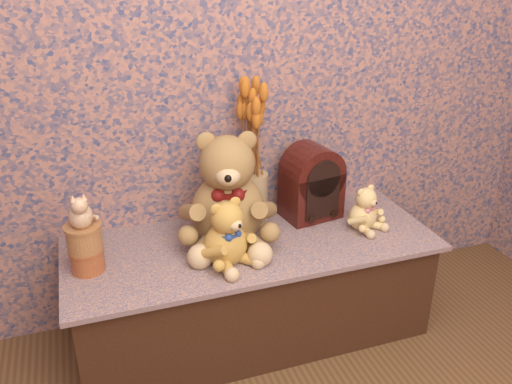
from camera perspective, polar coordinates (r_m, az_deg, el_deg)
The scene contains 10 objects.
display_shelf at distance 2.27m, azimuth -0.41°, elevation -10.18°, with size 1.48×0.59×0.45m, color #384273.
teddy_large at distance 2.07m, azimuth -3.08°, elevation 0.99°, with size 0.39×0.46×0.49m, color olive, non-canonical shape.
teddy_medium at distance 1.96m, azimuth -3.31°, elevation -3.97°, with size 0.22×0.26×0.28m, color gold, non-canonical shape.
teddy_small at distance 2.25m, azimuth 11.44°, elevation -1.43°, with size 0.16×0.19×0.20m, color tan, non-canonical shape.
cathedral_radio at distance 2.29m, azimuth 5.97°, elevation 1.13°, with size 0.24×0.17×0.33m, color #330E09, non-canonical shape.
ceramic_vase at distance 2.26m, azimuth -0.37°, elevation -0.61°, with size 0.13×0.13×0.22m, color tan.
dried_stalks at distance 2.14m, azimuth -0.40°, elevation 7.61°, with size 0.24×0.24×0.46m, color #C5671F, non-canonical shape.
biscuit_tin_lower at distance 2.04m, azimuth -17.59°, elevation -6.95°, with size 0.12×0.12×0.09m, color #BA7A36.
biscuit_tin_upper at distance 2.00m, azimuth -17.92°, elevation -4.70°, with size 0.13×0.13×0.10m, color tan.
cat_figurine at distance 1.95m, azimuth -18.37°, elevation -1.67°, with size 0.10×0.11×0.14m, color silver, non-canonical shape.
Camera 1 is at (-0.59, -0.56, 1.52)m, focal length 37.36 mm.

